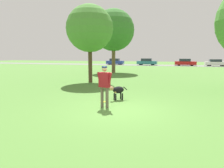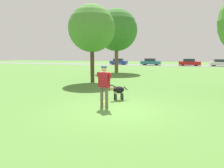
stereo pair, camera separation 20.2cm
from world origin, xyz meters
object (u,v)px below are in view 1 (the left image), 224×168
at_px(person, 104,83).
at_px(parked_car_blue, 115,62).
at_px(parked_car_teal, 147,62).
at_px(dog, 117,90).
at_px(tree_near_left, 90,29).
at_px(frisbee, 103,102).
at_px(parked_car_red, 185,62).
at_px(tree_far_left, 114,30).
at_px(parked_car_white, 216,63).

height_order(person, parked_car_blue, person).
bearing_deg(parked_car_teal, parked_car_blue, 179.70).
relative_size(dog, parked_car_blue, 0.21).
relative_size(dog, parked_car_teal, 0.19).
distance_m(tree_near_left, parked_car_blue, 29.95).
relative_size(frisbee, parked_car_red, 0.06).
height_order(person, frisbee, person).
bearing_deg(person, tree_near_left, 132.48).
height_order(frisbee, tree_far_left, tree_far_left).
relative_size(person, parked_car_red, 0.42).
bearing_deg(dog, parked_car_blue, -113.97).
relative_size(parked_car_blue, parked_car_white, 0.97).
relative_size(person, parked_car_blue, 0.45).
height_order(frisbee, parked_car_red, parked_car_red).
relative_size(person, tree_near_left, 0.29).
height_order(person, tree_far_left, tree_far_left).
height_order(dog, parked_car_red, parked_car_red).
bearing_deg(parked_car_white, frisbee, -108.05).
bearing_deg(parked_car_blue, tree_far_left, -74.35).
xyz_separation_m(person, parked_car_red, (5.40, 35.68, -0.36)).
xyz_separation_m(frisbee, tree_far_left, (-3.87, 15.32, 5.17)).
bearing_deg(parked_car_white, parked_car_teal, 179.97).
bearing_deg(dog, parked_car_red, -138.48).
bearing_deg(parked_car_red, parked_car_white, 1.83).
distance_m(dog, parked_car_white, 36.01).
bearing_deg(tree_far_left, dog, -73.29).
height_order(tree_far_left, parked_car_white, tree_far_left).
height_order(parked_car_blue, parked_car_white, parked_car_blue).
relative_size(frisbee, tree_far_left, 0.03).
xyz_separation_m(person, frisbee, (-0.40, 0.93, -1.04)).
distance_m(frisbee, tree_far_left, 16.63).
distance_m(tree_near_left, tree_far_left, 9.18).
relative_size(dog, tree_far_left, 0.11).
bearing_deg(tree_near_left, person, -63.23).
bearing_deg(parked_car_blue, parked_car_white, -0.45).
height_order(frisbee, parked_car_blue, parked_car_blue).
bearing_deg(person, parked_car_teal, 109.51).
relative_size(person, tree_far_left, 0.23).
bearing_deg(dog, frisbee, 10.20).
relative_size(frisbee, parked_car_blue, 0.06).
relative_size(parked_car_blue, parked_car_red, 0.94).
bearing_deg(tree_near_left, parked_car_teal, 87.58).
height_order(parked_car_blue, parked_car_teal, parked_car_teal).
height_order(tree_far_left, parked_car_teal, tree_far_left).
bearing_deg(parked_car_red, tree_far_left, -116.56).
xyz_separation_m(parked_car_blue, parked_car_white, (20.73, -0.38, 0.00)).
relative_size(tree_far_left, parked_car_blue, 1.97).
bearing_deg(parked_car_teal, person, -83.79).
xyz_separation_m(person, dog, (0.15, 1.57, -0.57)).
distance_m(person, frisbee, 1.45).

